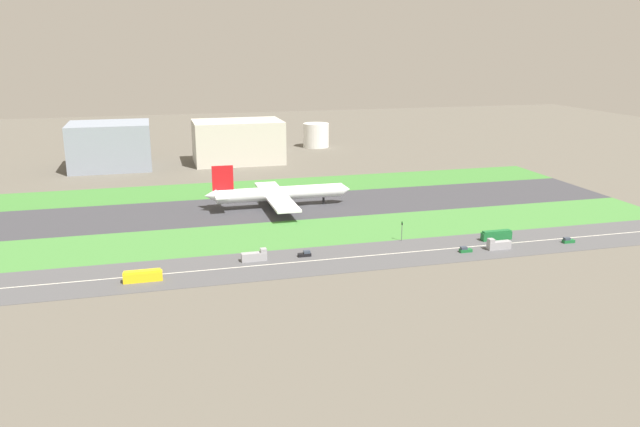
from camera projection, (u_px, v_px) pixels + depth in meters
name	position (u px, v px, depth m)	size (l,w,h in m)	color
ground_plane	(311.00, 205.00, 282.53)	(800.00, 800.00, 0.00)	#5B564C
runway	(311.00, 205.00, 282.51)	(280.00, 46.00, 0.10)	#38383D
grass_median_north	(291.00, 186.00, 320.75)	(280.00, 36.00, 0.10)	#3D7A33
grass_median_south	(337.00, 230.00, 244.27)	(280.00, 36.00, 0.10)	#427F38
highway	(363.00, 256.00, 214.43)	(280.00, 28.00, 0.10)	#4C4C4F
highway_centerline	(363.00, 256.00, 214.41)	(266.00, 0.50, 0.01)	silver
airliner	(277.00, 194.00, 277.08)	(65.00, 56.00, 19.70)	white
car_0	(305.00, 254.00, 214.08)	(4.40, 1.80, 2.00)	black
truck_1	(255.00, 256.00, 209.59)	(8.40, 2.50, 4.00)	#99999E
car_2	(465.00, 250.00, 218.39)	(4.40, 1.80, 2.00)	#19662D
truck_0	(498.00, 245.00, 221.39)	(8.40, 2.50, 4.00)	#99999E
bus_1	(496.00, 235.00, 231.94)	(11.60, 2.50, 3.50)	#19662D
car_1	(568.00, 241.00, 228.65)	(4.40, 1.80, 2.00)	#19662D
bus_0	(143.00, 276.00, 191.25)	(11.60, 2.50, 3.50)	yellow
traffic_light	(402.00, 230.00, 230.24)	(0.36, 0.50, 7.20)	#4C4C51
terminal_building	(110.00, 146.00, 362.93)	(44.88, 37.33, 26.24)	gray
hangar_building	(238.00, 142.00, 381.45)	(52.48, 34.32, 25.31)	beige
fuel_tank_west	(226.00, 138.00, 423.87)	(17.05, 17.05, 17.90)	silver
fuel_tank_centre	(270.00, 139.00, 431.98)	(18.97, 18.97, 13.70)	silver
fuel_tank_east	(316.00, 135.00, 439.72)	(17.86, 17.86, 16.44)	silver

